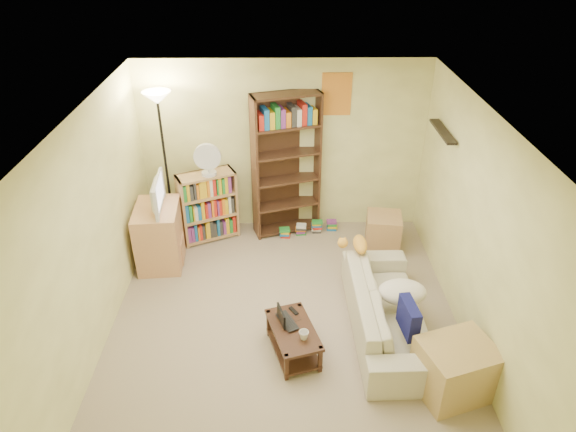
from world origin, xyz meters
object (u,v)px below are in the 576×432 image
at_px(short_bookshelf, 208,206).
at_px(laptop, 291,320).
at_px(tv_stand, 159,235).
at_px(television, 153,194).
at_px(tabby_cat, 357,244).
at_px(end_cabinet, 455,369).
at_px(mug, 304,335).
at_px(side_table, 383,233).
at_px(coffee_table, 293,338).
at_px(desk_fan, 208,160).
at_px(sofa, 388,310).
at_px(floor_lamp, 160,125).
at_px(tall_bookshelf, 286,163).

bearing_deg(short_bookshelf, laptop, -87.34).
bearing_deg(tv_stand, television, 0.00).
distance_m(tabby_cat, tv_stand, 2.63).
distance_m(television, end_cabinet, 4.08).
relative_size(mug, side_table, 0.27).
height_order(tabby_cat, coffee_table, tabby_cat).
bearing_deg(mug, short_bookshelf, 117.04).
bearing_deg(mug, desk_fan, 116.42).
height_order(sofa, floor_lamp, floor_lamp).
height_order(laptop, end_cabinet, end_cabinet).
xyz_separation_m(coffee_table, laptop, (-0.02, 0.11, 0.15)).
distance_m(floor_lamp, end_cabinet, 4.59).
distance_m(tv_stand, end_cabinet, 4.01).
relative_size(tabby_cat, short_bookshelf, 0.45).
distance_m(sofa, desk_fan, 3.07).
bearing_deg(tall_bookshelf, desk_fan, 175.31).
xyz_separation_m(desk_fan, end_cabinet, (2.67, -2.81, -0.98)).
height_order(tabby_cat, desk_fan, desk_fan).
bearing_deg(television, floor_lamp, -8.95).
xyz_separation_m(mug, short_bookshelf, (-1.26, 2.47, 0.13)).
bearing_deg(sofa, coffee_table, 106.49).
xyz_separation_m(tv_stand, desk_fan, (0.64, 0.55, 0.85)).
bearing_deg(desk_fan, floor_lamp, 171.58).
relative_size(coffee_table, desk_fan, 1.85).
height_order(side_table, end_cabinet, end_cabinet).
xyz_separation_m(mug, floor_lamp, (-1.79, 2.51, 1.34)).
distance_m(desk_fan, floor_lamp, 0.76).
height_order(tabby_cat, mug, tabby_cat).
bearing_deg(floor_lamp, side_table, -7.21).
bearing_deg(side_table, tall_bookshelf, 158.58).
bearing_deg(laptop, floor_lamp, 10.61).
relative_size(short_bookshelf, desk_fan, 2.23).
relative_size(tabby_cat, floor_lamp, 0.21).
xyz_separation_m(side_table, end_cabinet, (0.26, -2.51, 0.02)).
bearing_deg(desk_fan, television, -139.46).
bearing_deg(tabby_cat, end_cabinet, -64.75).
bearing_deg(desk_fan, side_table, -6.91).
distance_m(tv_stand, tall_bookshelf, 2.00).
xyz_separation_m(tall_bookshelf, end_cabinet, (1.61, -3.04, -0.82)).
bearing_deg(tall_bookshelf, tv_stand, -172.49).
bearing_deg(floor_lamp, desk_fan, -8.42).
relative_size(sofa, tv_stand, 2.43).
relative_size(desk_fan, floor_lamp, 0.21).
bearing_deg(end_cabinet, mug, 165.47).
distance_m(short_bookshelf, floor_lamp, 1.33).
bearing_deg(short_bookshelf, desk_fan, -64.20).
distance_m(tall_bookshelf, desk_fan, 1.10).
distance_m(tv_stand, floor_lamp, 1.46).
height_order(mug, tv_stand, tv_stand).
relative_size(laptop, short_bookshelf, 0.38).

